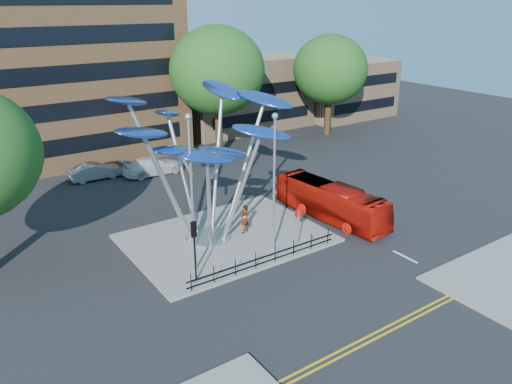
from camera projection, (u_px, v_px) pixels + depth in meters
ground at (298, 275)px, 27.52m from camera, size 120.00×120.00×0.00m
traffic_island at (226, 238)px, 31.57m from camera, size 12.00×9.00×0.15m
double_yellow_near at (380, 330)px, 22.91m from camera, size 40.00×0.12×0.01m
double_yellow_far at (385, 333)px, 22.68m from camera, size 40.00×0.12×0.01m
low_building_near at (243, 93)px, 57.56m from camera, size 15.00×8.00×8.00m
low_building_far at (343, 89)px, 63.60m from camera, size 12.00×8.00×7.00m
tree_right at (217, 71)px, 45.72m from camera, size 8.80×8.80×12.11m
tree_far at (330, 70)px, 53.46m from camera, size 8.00×8.00×10.81m
leaf_sculpture at (202, 134)px, 29.07m from camera, size 12.72×9.54×9.51m
street_lamp_left at (191, 182)px, 25.89m from camera, size 0.36×0.36×8.80m
street_lamp_right at (274, 171)px, 28.24m from camera, size 0.36×0.36×8.30m
traffic_light_island at (194, 239)px, 25.85m from camera, size 0.28×0.18×3.42m
no_entry_sign_island at (298, 221)px, 29.85m from camera, size 0.60×0.10×2.45m
pedestrian_railing_front at (266, 259)px, 28.10m from camera, size 10.00×0.06×1.00m
red_bus at (331, 202)px, 34.13m from camera, size 2.81×9.18×2.52m
pedestrian at (245, 219)px, 31.87m from camera, size 0.80×0.66×1.88m
parked_car_mid at (95, 171)px, 41.83m from camera, size 4.32×1.56×1.41m
parked_car_right at (153, 166)px, 42.98m from camera, size 5.23×2.14×1.52m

